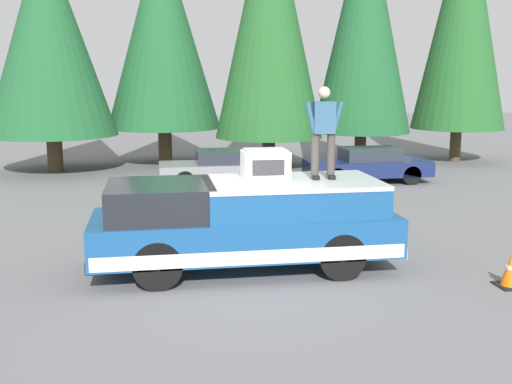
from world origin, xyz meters
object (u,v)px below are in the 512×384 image
parked_car_navy (368,165)px  person_on_truck_bed (324,130)px  compressor_unit (265,164)px  traffic_cone (511,270)px  parked_car_grey (223,168)px  pickup_truck (245,223)px

parked_car_navy → person_on_truck_bed: bearing=155.3°
compressor_unit → traffic_cone: (-1.88, -3.91, -1.64)m
parked_car_navy → parked_car_grey: 4.85m
compressor_unit → parked_car_grey: compressor_unit is taller
parked_car_navy → compressor_unit: bearing=149.5°
parked_car_navy → traffic_cone: parked_car_navy is taller
pickup_truck → person_on_truck_bed: (0.04, -1.47, 1.68)m
parked_car_navy → parked_car_grey: same height
pickup_truck → compressor_unit: compressor_unit is taller
person_on_truck_bed → parked_car_navy: (8.70, -4.00, -1.97)m
compressor_unit → person_on_truck_bed: 1.24m
pickup_truck → parked_car_grey: size_ratio=1.35×
pickup_truck → parked_car_grey: 8.95m
parked_car_navy → traffic_cone: size_ratio=6.61×
parked_car_navy → pickup_truck: bearing=148.0°
person_on_truck_bed → parked_car_grey: size_ratio=0.41×
pickup_truck → parked_car_navy: bearing=-32.0°
compressor_unit → parked_car_navy: compressor_unit is taller
traffic_cone → parked_car_navy: bearing=-6.3°
parked_car_navy → traffic_cone: 10.52m
pickup_truck → traffic_cone: pickup_truck is taller
parked_car_grey → traffic_cone: size_ratio=6.61×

